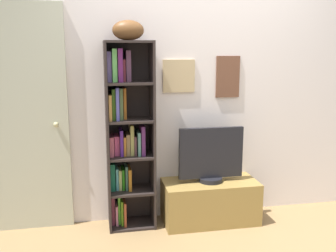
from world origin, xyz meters
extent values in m
cube|color=silver|center=(0.00, 1.13, 1.22)|extent=(4.80, 0.06, 2.44)
cube|color=tan|center=(-0.19, 1.09, 1.36)|extent=(0.30, 0.02, 0.30)
cube|color=gray|center=(-0.19, 1.09, 1.36)|extent=(0.25, 0.01, 0.25)
cube|color=brown|center=(0.28, 1.09, 1.35)|extent=(0.23, 0.02, 0.39)
cube|color=gray|center=(0.28, 1.09, 1.35)|extent=(0.18, 0.01, 0.34)
cube|color=black|center=(-0.86, 0.95, 0.84)|extent=(0.02, 0.30, 1.67)
cube|color=black|center=(-0.46, 0.95, 0.84)|extent=(0.02, 0.30, 1.67)
cube|color=black|center=(-0.66, 1.10, 0.84)|extent=(0.42, 0.01, 1.67)
cube|color=black|center=(-0.66, 0.95, 0.01)|extent=(0.38, 0.29, 0.02)
cube|color=black|center=(-0.66, 0.95, 0.34)|extent=(0.38, 0.29, 0.02)
cube|color=black|center=(-0.66, 0.95, 0.66)|extent=(0.38, 0.29, 0.02)
cube|color=black|center=(-0.66, 0.95, 0.99)|extent=(0.38, 0.29, 0.02)
cube|color=black|center=(-0.66, 0.95, 1.32)|extent=(0.38, 0.29, 0.02)
cube|color=black|center=(-0.66, 0.95, 1.66)|extent=(0.38, 0.29, 0.02)
cube|color=maroon|center=(-0.83, 1.00, 0.16)|extent=(0.03, 0.17, 0.28)
cube|color=#C9758E|center=(-0.80, 0.99, 0.11)|extent=(0.02, 0.19, 0.19)
cube|color=#5EBB32|center=(-0.77, 1.01, 0.15)|extent=(0.02, 0.16, 0.27)
cube|color=#64A01F|center=(-0.75, 0.99, 0.14)|extent=(0.02, 0.20, 0.23)
cube|color=brown|center=(-0.73, 0.97, 0.13)|extent=(0.02, 0.23, 0.23)
cube|color=#145A40|center=(-0.82, 1.01, 0.47)|extent=(0.04, 0.17, 0.25)
cube|color=teal|center=(-0.78, 1.01, 0.45)|extent=(0.02, 0.16, 0.20)
cube|color=#A3B066|center=(-0.76, 1.01, 0.44)|extent=(0.03, 0.16, 0.19)
cube|color=#1E6A10|center=(-0.73, 1.01, 0.44)|extent=(0.02, 0.16, 0.19)
cube|color=#365B4D|center=(-0.70, 1.00, 0.46)|extent=(0.02, 0.18, 0.22)
cube|color=#965817|center=(-0.67, 0.99, 0.45)|extent=(0.03, 0.20, 0.20)
cube|color=#A44A5C|center=(-0.83, 0.99, 0.76)|extent=(0.04, 0.20, 0.18)
cube|color=#AD3F67|center=(-0.78, 1.01, 0.76)|extent=(0.04, 0.17, 0.18)
cube|color=#491F7A|center=(-0.74, 0.99, 0.79)|extent=(0.03, 0.19, 0.23)
cube|color=#9A5B22|center=(-0.71, 0.99, 0.76)|extent=(0.02, 0.19, 0.17)
cube|color=brown|center=(-0.68, 1.00, 0.77)|extent=(0.03, 0.19, 0.19)
cube|color=olive|center=(-0.65, 1.00, 0.81)|extent=(0.03, 0.19, 0.27)
cube|color=brown|center=(-0.62, 1.00, 0.76)|extent=(0.02, 0.19, 0.17)
cube|color=#487569|center=(-0.59, 0.98, 0.78)|extent=(0.03, 0.22, 0.21)
cube|color=#4D2153|center=(-0.55, 0.98, 0.81)|extent=(0.03, 0.22, 0.27)
cube|color=#B47D3C|center=(-0.83, 0.97, 1.11)|extent=(0.03, 0.24, 0.22)
cube|color=#325717|center=(-0.80, 0.99, 1.13)|extent=(0.03, 0.20, 0.27)
cube|color=#5151A4|center=(-0.77, 0.97, 1.14)|extent=(0.03, 0.23, 0.28)
cube|color=#425430|center=(-0.74, 0.99, 1.14)|extent=(0.03, 0.21, 0.27)
cube|color=#9B5119|center=(-0.70, 1.01, 1.13)|extent=(0.02, 0.17, 0.27)
cube|color=slate|center=(-0.83, 1.00, 1.45)|extent=(0.04, 0.18, 0.26)
cube|color=#66BB5B|center=(-0.78, 0.99, 1.47)|extent=(0.04, 0.20, 0.28)
cube|color=#5B1D56|center=(-0.74, 0.98, 1.47)|extent=(0.04, 0.21, 0.28)
cube|color=maroon|center=(-0.70, 1.01, 1.42)|extent=(0.02, 0.17, 0.19)
cube|color=#543147|center=(-0.66, 1.01, 1.46)|extent=(0.04, 0.16, 0.26)
ellipsoid|color=brown|center=(-0.66, 0.95, 1.76)|extent=(0.27, 0.18, 0.17)
cube|color=olive|center=(0.07, 0.89, 0.20)|extent=(0.88, 0.42, 0.39)
cube|color=brown|center=(0.07, 0.69, 0.20)|extent=(0.79, 0.01, 0.25)
cylinder|color=black|center=(0.07, 0.89, 0.41)|extent=(0.22, 0.22, 0.04)
cube|color=black|center=(0.07, 0.89, 0.67)|extent=(0.60, 0.04, 0.47)
cube|color=#4469A2|center=(0.07, 0.88, 0.67)|extent=(0.56, 0.01, 0.43)
cube|color=#AFAF97|center=(-1.64, 1.08, 1.00)|extent=(0.89, 0.04, 1.99)
cube|color=gray|center=(-1.64, 1.06, 1.40)|extent=(0.57, 0.01, 0.72)
cube|color=gray|center=(-1.64, 1.06, 0.56)|extent=(0.57, 0.01, 0.72)
sphere|color=tan|center=(-1.30, 1.03, 0.96)|extent=(0.04, 0.04, 0.04)
camera|label=1|loc=(-0.96, -2.34, 1.59)|focal=40.68mm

